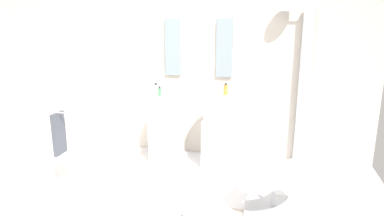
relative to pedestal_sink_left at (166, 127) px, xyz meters
name	(u,v)px	position (x,y,z in m)	size (l,w,h in m)	color
ground_plane	(167,208)	(0.36, -1.21, -0.51)	(4.80, 3.60, 0.04)	silver
rear_partition	(199,65)	(0.36, 0.44, 0.81)	(4.80, 0.10, 2.60)	beige
pedestal_sink_left	(166,127)	(0.00, 0.00, 0.00)	(0.42, 0.42, 1.05)	white
pedestal_sink_right	(219,130)	(0.73, 0.00, 0.00)	(0.42, 0.42, 1.05)	white
vanity_mirror_left	(173,47)	(0.00, 0.37, 1.06)	(0.22, 0.03, 0.79)	#8C9EA8
vanity_mirror_right	(224,48)	(0.73, 0.37, 1.06)	(0.22, 0.03, 0.79)	#8C9EA8
shower_column	(303,86)	(1.78, 0.32, 0.59)	(0.49, 0.24, 2.05)	#B7BABF
lounge_chair	(274,180)	(1.46, -1.04, -0.14)	(1.09, 1.09, 0.65)	#B7BABF
towel_rack	(57,135)	(-1.01, -1.01, 0.14)	(0.37, 0.22, 0.95)	#B7BABF
soap_bottle_green	(160,92)	(-0.04, -0.14, 0.52)	(0.04, 0.04, 0.13)	#59996B
soap_bottle_amber	(226,90)	(0.79, 0.11, 0.53)	(0.05, 0.05, 0.16)	#C68C38
soap_bottle_white	(156,90)	(-0.11, -0.08, 0.53)	(0.06, 0.06, 0.16)	white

